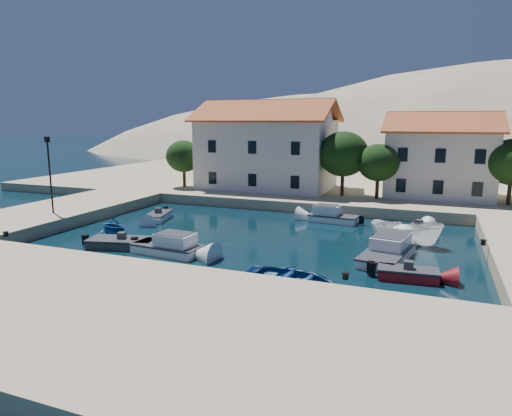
# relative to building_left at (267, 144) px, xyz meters

# --- Properties ---
(ground) EXTENTS (400.00, 400.00, 0.00)m
(ground) POSITION_rel_building_left_xyz_m (6.00, -28.00, -5.94)
(ground) COLOR black
(ground) RESTS_ON ground
(quay_south) EXTENTS (52.00, 12.00, 1.00)m
(quay_south) POSITION_rel_building_left_xyz_m (6.00, -34.00, -5.44)
(quay_south) COLOR tan
(quay_south) RESTS_ON ground
(quay_west) EXTENTS (8.00, 20.00, 1.00)m
(quay_west) POSITION_rel_building_left_xyz_m (-13.00, -18.00, -5.44)
(quay_west) COLOR tan
(quay_west) RESTS_ON ground
(quay_north) EXTENTS (80.00, 36.00, 1.00)m
(quay_north) POSITION_rel_building_left_xyz_m (8.00, 10.00, -5.44)
(quay_north) COLOR tan
(quay_north) RESTS_ON ground
(hills) EXTENTS (254.00, 176.00, 99.00)m
(hills) POSITION_rel_building_left_xyz_m (26.64, 95.62, -29.34)
(hills) COLOR gray
(hills) RESTS_ON ground
(building_left) EXTENTS (14.70, 9.45, 9.70)m
(building_left) POSITION_rel_building_left_xyz_m (0.00, 0.00, 0.00)
(building_left) COLOR silver
(building_left) RESTS_ON quay_north
(building_mid) EXTENTS (10.50, 8.40, 8.30)m
(building_mid) POSITION_rel_building_left_xyz_m (18.00, 1.00, -0.71)
(building_mid) COLOR silver
(building_mid) RESTS_ON quay_north
(trees) EXTENTS (37.30, 5.30, 6.45)m
(trees) POSITION_rel_building_left_xyz_m (10.51, -2.54, -1.10)
(trees) COLOR #382314
(trees) RESTS_ON quay_north
(lamppost) EXTENTS (0.35, 0.25, 6.22)m
(lamppost) POSITION_rel_building_left_xyz_m (-11.50, -20.00, -1.18)
(lamppost) COLOR black
(lamppost) RESTS_ON quay_west
(bollards) EXTENTS (29.36, 9.56, 0.30)m
(bollards) POSITION_rel_building_left_xyz_m (8.80, -24.13, -4.79)
(bollards) COLOR black
(bollards) RESTS_ON ground
(motorboat_grey_sw) EXTENTS (4.85, 3.03, 1.25)m
(motorboat_grey_sw) POSITION_rel_building_left_xyz_m (-1.83, -23.64, -5.64)
(motorboat_grey_sw) COLOR #36373C
(motorboat_grey_sw) RESTS_ON ground
(cabin_cruiser_south) EXTENTS (4.78, 2.34, 1.60)m
(cabin_cruiser_south) POSITION_rel_building_left_xyz_m (1.85, -23.78, -5.46)
(cabin_cruiser_south) COLOR white
(cabin_cruiser_south) RESTS_ON ground
(rowboat_south) EXTENTS (5.61, 4.28, 1.09)m
(rowboat_south) POSITION_rel_building_left_xyz_m (11.01, -26.50, -5.94)
(rowboat_south) COLOR navy
(rowboat_south) RESTS_ON ground
(motorboat_red_se) EXTENTS (3.31, 1.70, 1.25)m
(motorboat_red_se) POSITION_rel_building_left_xyz_m (16.66, -23.21, -5.64)
(motorboat_red_se) COLOR maroon
(motorboat_red_se) RESTS_ON ground
(cabin_cruiser_east) EXTENTS (3.20, 6.00, 1.60)m
(cabin_cruiser_east) POSITION_rel_building_left_xyz_m (15.22, -19.93, -5.46)
(cabin_cruiser_east) COLOR white
(cabin_cruiser_east) RESTS_ON ground
(boat_east) EXTENTS (5.05, 2.40, 1.88)m
(boat_east) POSITION_rel_building_left_xyz_m (16.07, -15.84, -5.94)
(boat_east) COLOR white
(boat_east) RESTS_ON ground
(motorboat_white_ne) EXTENTS (2.20, 3.29, 1.25)m
(motorboat_white_ne) POSITION_rel_building_left_xyz_m (16.77, -12.04, -5.64)
(motorboat_white_ne) COLOR white
(motorboat_white_ne) RESTS_ON ground
(rowboat_west) EXTENTS (3.24, 3.00, 1.41)m
(rowboat_west) POSITION_rel_building_left_xyz_m (-5.16, -20.42, -5.94)
(rowboat_west) COLOR navy
(rowboat_west) RESTS_ON ground
(motorboat_white_west) EXTENTS (2.44, 3.85, 1.25)m
(motorboat_white_west) POSITION_rel_building_left_xyz_m (-4.45, -15.27, -5.64)
(motorboat_white_west) COLOR white
(motorboat_white_west) RESTS_ON ground
(cabin_cruiser_north) EXTENTS (4.23, 2.04, 1.60)m
(cabin_cruiser_north) POSITION_rel_building_left_xyz_m (9.87, -10.65, -5.46)
(cabin_cruiser_north) COLOR white
(cabin_cruiser_north) RESTS_ON ground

